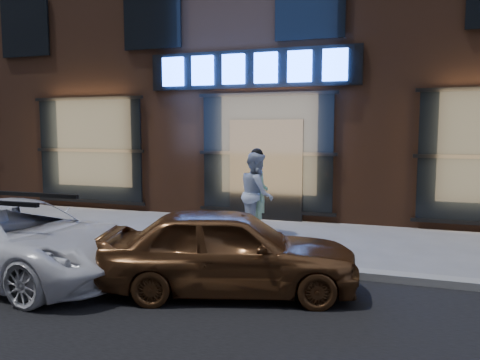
# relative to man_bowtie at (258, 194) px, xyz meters

# --- Properties ---
(ground) EXTENTS (90.00, 90.00, 0.00)m
(ground) POSITION_rel_man_bowtie_xyz_m (-0.26, -2.41, -0.83)
(ground) COLOR slate
(ground) RESTS_ON ground
(curb) EXTENTS (60.00, 0.25, 0.12)m
(curb) POSITION_rel_man_bowtie_xyz_m (-0.26, -2.41, -0.77)
(curb) COLOR gray
(curb) RESTS_ON ground
(storefront_building) EXTENTS (30.20, 8.28, 10.30)m
(storefront_building) POSITION_rel_man_bowtie_xyz_m (-0.26, 5.58, 4.32)
(storefront_building) COLOR #54301E
(storefront_building) RESTS_ON ground
(man_bowtie) EXTENTS (0.58, 0.71, 1.66)m
(man_bowtie) POSITION_rel_man_bowtie_xyz_m (0.00, 0.00, 0.00)
(man_bowtie) COLOR #B1E9C7
(man_bowtie) RESTS_ON ground
(man_cap) EXTENTS (0.89, 1.00, 1.71)m
(man_cap) POSITION_rel_man_bowtie_xyz_m (0.01, -0.17, 0.02)
(man_cap) COLOR white
(man_cap) RESTS_ON ground
(white_suv) EXTENTS (4.22, 2.26, 1.13)m
(white_suv) POSITION_rel_man_bowtie_xyz_m (-2.53, -3.98, -0.27)
(white_suv) COLOR white
(white_suv) RESTS_ON ground
(gold_sedan) EXTENTS (3.62, 2.24, 1.15)m
(gold_sedan) POSITION_rel_man_bowtie_xyz_m (0.64, -3.58, -0.26)
(gold_sedan) COLOR brown
(gold_sedan) RESTS_ON ground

